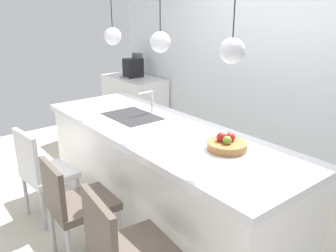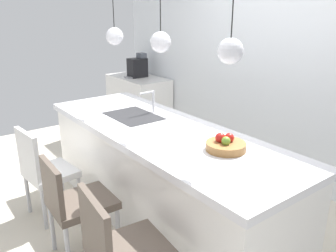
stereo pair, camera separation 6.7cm
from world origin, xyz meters
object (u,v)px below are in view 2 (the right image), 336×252
(fruit_bowl, at_px, (226,145))
(chair_near, at_px, (44,169))
(coffee_machine, at_px, (138,67))
(chair_far, at_px, (120,249))
(chair_middle, at_px, (74,201))

(fruit_bowl, xyz_separation_m, chair_near, (-1.37, -0.94, -0.45))
(coffee_machine, distance_m, chair_far, 3.84)
(chair_near, relative_size, chair_middle, 1.04)
(fruit_bowl, bearing_deg, chair_near, -145.32)
(chair_middle, height_order, chair_far, chair_far)
(coffee_machine, height_order, chair_near, coffee_machine)
(coffee_machine, relative_size, chair_far, 0.42)
(coffee_machine, bearing_deg, chair_near, -51.09)
(coffee_machine, relative_size, chair_near, 0.43)
(fruit_bowl, bearing_deg, chair_middle, -124.95)
(chair_far, bearing_deg, fruit_bowl, 93.96)
(chair_middle, distance_m, chair_far, 0.72)
(chair_near, relative_size, chair_far, 0.98)
(chair_near, xyz_separation_m, chair_middle, (0.71, 0.00, 0.00))
(coffee_machine, bearing_deg, chair_far, -34.12)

